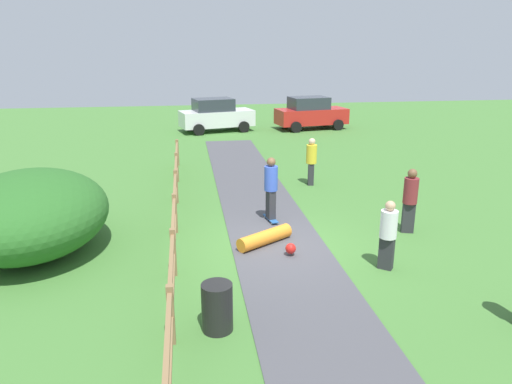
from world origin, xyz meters
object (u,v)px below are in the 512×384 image
object	(u,v)px
bush_large	(30,213)
skater_riding	(271,186)
trash_bin	(217,307)
bystander_white	(388,232)
parked_car_red	(311,113)
bystander_maroon	(410,198)
parked_car_white	(216,115)
skater_fallen	(267,238)
bystander_yellow	(311,159)

from	to	relation	value
bush_large	skater_riding	distance (m)	6.26
trash_bin	bystander_white	world-z (taller)	bystander_white
skater_riding	parked_car_red	bearing A→B (deg)	71.40
bystander_maroon	parked_car_white	distance (m)	17.14
bush_large	skater_fallen	size ratio (longest dim) A/B	2.86
trash_bin	parked_car_white	size ratio (longest dim) A/B	0.20
bush_large	skater_riding	size ratio (longest dim) A/B	2.34
skater_riding	parked_car_red	world-z (taller)	parked_car_red
bystander_white	skater_fallen	bearing A→B (deg)	145.89
bystander_white	parked_car_red	size ratio (longest dim) A/B	0.37
trash_bin	bystander_maroon	size ratio (longest dim) A/B	0.51
bush_large	skater_riding	world-z (taller)	bush_large
bush_large	parked_car_white	xyz separation A→B (m)	(5.60, 16.53, -0.05)
parked_car_red	bystander_yellow	bearing A→B (deg)	-104.48
parked_car_white	trash_bin	bearing A→B (deg)	-93.82
skater_fallen	bystander_maroon	xyz separation A→B (m)	(3.95, 0.37, 0.78)
parked_car_red	bystander_maroon	bearing A→B (deg)	-95.50
parked_car_white	bystander_yellow	bearing A→B (deg)	-77.27
bush_large	skater_fallen	distance (m)	5.81
trash_bin	skater_riding	distance (m)	5.68
parked_car_white	parked_car_red	bearing A→B (deg)	0.04
bystander_yellow	trash_bin	bearing A→B (deg)	-114.41
trash_bin	parked_car_red	bearing A→B (deg)	71.10
skater_riding	parked_car_red	distance (m)	16.14
skater_riding	bystander_maroon	bearing A→B (deg)	-20.94
skater_riding	parked_car_white	distance (m)	15.30
trash_bin	skater_fallen	world-z (taller)	trash_bin
skater_riding	parked_car_red	xyz separation A→B (m)	(5.15, 15.30, -0.11)
skater_fallen	parked_car_red	size ratio (longest dim) A/B	0.35
skater_fallen	bystander_white	world-z (taller)	bystander_white
bush_large	parked_car_red	world-z (taller)	bush_large
parked_car_white	bystander_white	bearing A→B (deg)	-82.09
skater_riding	bystander_white	bearing A→B (deg)	-58.73
skater_fallen	bystander_white	xyz separation A→B (m)	(2.47, -1.67, 0.69)
skater_riding	parked_car_white	xyz separation A→B (m)	(-0.54, 15.29, -0.11)
bush_large	skater_fallen	world-z (taller)	bush_large
parked_car_white	skater_fallen	bearing A→B (deg)	-89.57
bystander_yellow	parked_car_white	size ratio (longest dim) A/B	0.38
skater_fallen	parked_car_red	distance (m)	17.92
parked_car_red	skater_riding	bearing A→B (deg)	-108.60
parked_car_red	parked_car_white	size ratio (longest dim) A/B	0.99
skater_riding	bystander_maroon	world-z (taller)	skater_riding
bystander_white	bush_large	bearing A→B (deg)	165.28
bystander_maroon	parked_car_red	xyz separation A→B (m)	(1.60, 16.65, -0.03)
bush_large	bystander_maroon	bearing A→B (deg)	-0.68
parked_car_white	skater_riding	bearing A→B (deg)	-88.00
trash_bin	parked_car_red	size ratio (longest dim) A/B	0.20
skater_fallen	parked_car_white	size ratio (longest dim) A/B	0.34
skater_fallen	bystander_yellow	size ratio (longest dim) A/B	0.90
skater_riding	bystander_maroon	size ratio (longest dim) A/B	1.05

